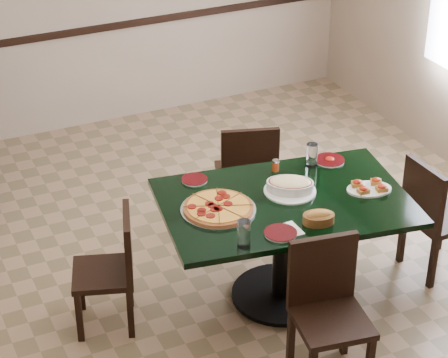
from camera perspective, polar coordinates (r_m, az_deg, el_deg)
name	(u,v)px	position (r m, az deg, el deg)	size (l,w,h in m)	color
floor	(216,286)	(5.95, -0.53, -6.99)	(5.50, 5.50, 0.00)	#886A4E
room_shell	(242,20)	(7.17, 1.20, 10.34)	(5.50, 5.50, 5.50)	silver
main_table	(284,224)	(5.55, 3.94, -2.97)	(1.68, 1.22, 0.75)	black
chair_far	(247,171)	(6.28, 1.54, 0.49)	(0.51, 0.51, 0.88)	black
chair_near	(327,303)	(5.05, 6.75, -8.06)	(0.47, 0.47, 0.87)	black
chair_right	(433,212)	(6.00, 13.47, -2.14)	(0.41, 0.41, 0.85)	black
chair_left	(114,265)	(5.43, -7.20, -5.59)	(0.47, 0.47, 0.80)	black
pepperoni_pizza	(218,208)	(5.33, -0.38, -1.90)	(0.46, 0.46, 0.04)	silver
lasagna_casserole	(290,185)	(5.52, 4.34, -0.42)	(0.36, 0.33, 0.09)	silver
bread_basket	(319,217)	(5.22, 6.20, -2.51)	(0.22, 0.18, 0.09)	brown
bruschetta_platter	(369,187)	(5.60, 9.47, -0.52)	(0.33, 0.27, 0.05)	silver
side_plate_near	(281,233)	(5.12, 3.71, -3.54)	(0.20, 0.20, 0.02)	silver
side_plate_far_r	(330,160)	(5.91, 6.91, 1.24)	(0.20, 0.20, 0.03)	silver
side_plate_far_l	(195,180)	(5.64, -1.93, -0.04)	(0.17, 0.17, 0.02)	silver
napkin_setting	(287,230)	(5.16, 4.16, -3.36)	(0.16, 0.16, 0.01)	white
water_glass_a	(312,155)	(5.80, 5.75, 1.55)	(0.08, 0.08, 0.17)	silver
water_glass_b	(244,234)	(4.97, 1.31, -3.61)	(0.08, 0.08, 0.17)	silver
pepper_shaker	(276,165)	(5.75, 3.39, 0.90)	(0.05, 0.05, 0.08)	#A83111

